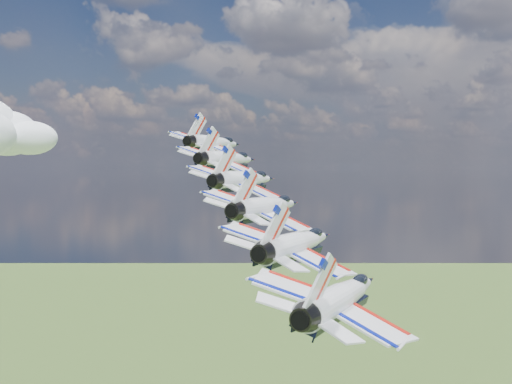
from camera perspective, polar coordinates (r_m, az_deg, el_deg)
The scene contains 6 objects.
jet_0 at distance 99.07m, azimuth -3.64°, elevation 4.38°, with size 11.40×16.88×5.04m, color white, non-canonical shape.
jet_1 at distance 88.37m, azimuth -2.45°, elevation 2.95°, with size 11.40×16.88×5.04m, color white, non-canonical shape.
jet_2 at distance 77.78m, azimuth -0.92°, elevation 1.12°, with size 11.40×16.88×5.04m, color white, non-canonical shape.
jet_3 at distance 67.37m, azimuth 1.07°, elevation -1.29°, with size 11.40×16.88×5.04m, color silver, non-canonical shape.
jet_4 at distance 57.23m, azimuth 3.78°, elevation -4.55°, with size 11.40×16.88×5.04m, color white, non-canonical shape.
jet_5 at distance 47.54m, azimuth 7.68°, elevation -9.16°, with size 11.40×16.88×5.04m, color white, non-canonical shape.
Camera 1 is at (33.72, -73.46, 149.13)m, focal length 45.00 mm.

